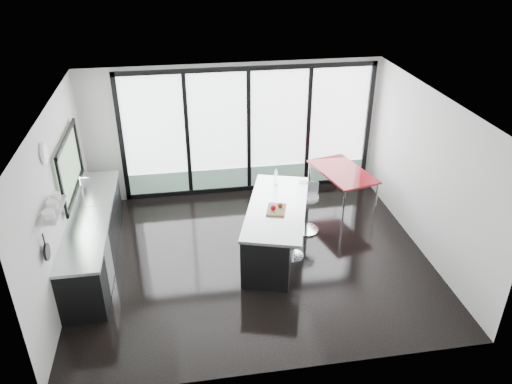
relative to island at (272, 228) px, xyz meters
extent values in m
cube|color=black|center=(-0.37, -0.18, -0.47)|extent=(6.00, 5.00, 0.00)
cube|color=white|center=(-0.37, -0.18, 2.33)|extent=(6.00, 5.00, 0.00)
cube|color=silver|center=(-0.37, 2.32, 0.93)|extent=(6.00, 0.00, 2.80)
cube|color=white|center=(-0.07, 2.29, 0.93)|extent=(5.00, 0.02, 2.50)
cube|color=slate|center=(-0.07, 2.25, -0.10)|extent=(5.00, 0.02, 0.44)
cube|color=black|center=(-1.32, 2.25, 0.93)|extent=(0.08, 0.04, 2.50)
cube|color=black|center=(-0.07, 2.25, 0.93)|extent=(0.08, 0.04, 2.50)
cube|color=black|center=(1.18, 2.25, 0.93)|extent=(0.08, 0.04, 2.50)
cube|color=silver|center=(-0.37, -2.68, 0.93)|extent=(6.00, 0.00, 2.80)
cube|color=silver|center=(-3.37, -0.18, 0.93)|extent=(0.00, 5.00, 2.80)
cube|color=#6B8E63|center=(-3.34, 0.72, 1.13)|extent=(0.02, 1.60, 0.90)
cube|color=#AAADAF|center=(-3.24, -1.03, 1.28)|extent=(0.25, 0.80, 0.03)
cylinder|color=white|center=(-3.34, -0.48, 1.88)|extent=(0.04, 0.30, 0.30)
cylinder|color=black|center=(-3.31, -1.43, 0.88)|extent=(0.03, 0.24, 0.24)
cube|color=silver|center=(2.63, -0.18, 0.93)|extent=(0.00, 5.00, 2.80)
cube|color=black|center=(-3.04, 0.22, -0.04)|extent=(0.65, 3.20, 0.87)
cube|color=#AAADAF|center=(-3.04, 0.22, 0.42)|extent=(0.69, 3.24, 0.05)
cube|color=#AAADAF|center=(-3.04, 0.72, 0.42)|extent=(0.45, 0.48, 0.06)
cylinder|color=silver|center=(-3.19, 0.72, 0.67)|extent=(0.02, 0.02, 0.44)
cube|color=#AAADAF|center=(-2.73, -0.53, -0.05)|extent=(0.03, 0.60, 0.80)
cube|color=black|center=(-0.01, 0.00, -0.03)|extent=(1.38, 2.35, 0.88)
cube|color=#AAADAF|center=(0.07, -0.02, 0.43)|extent=(1.59, 2.47, 0.05)
cube|color=#9F7A4D|center=(0.03, -0.17, 0.47)|extent=(0.41, 0.48, 0.03)
sphere|color=#9C0211|center=(-0.04, -0.20, 0.53)|extent=(0.11, 0.11, 0.09)
sphere|color=#4F260B|center=(0.10, -0.14, 0.53)|extent=(0.11, 0.11, 0.08)
cylinder|color=silver|center=(0.20, 0.73, 0.60)|extent=(0.09, 0.09, 0.28)
cylinder|color=silver|center=(0.32, -0.24, -0.16)|extent=(0.49, 0.49, 0.63)
cylinder|color=silver|center=(0.76, 0.55, -0.10)|extent=(0.60, 0.60, 0.75)
cube|color=maroon|center=(1.70, 1.39, -0.08)|extent=(1.17, 1.62, 0.78)
camera|label=1|loc=(-1.46, -7.18, 4.69)|focal=35.00mm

